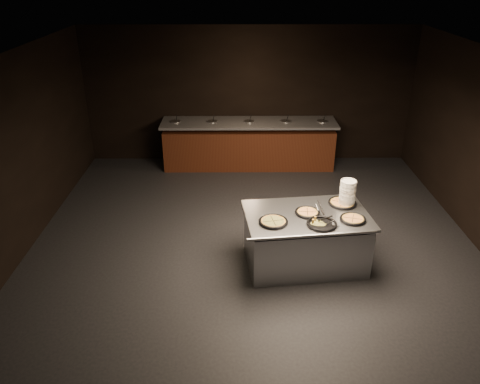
{
  "coord_description": "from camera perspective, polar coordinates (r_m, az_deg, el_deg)",
  "views": [
    {
      "loc": [
        -0.26,
        -5.91,
        4.03
      ],
      "look_at": [
        -0.21,
        0.3,
        0.96
      ],
      "focal_mm": 35.0,
      "sensor_mm": 36.0,
      "label": 1
    }
  ],
  "objects": [
    {
      "name": "server_right",
      "position": [
        6.42,
        10.74,
        -3.4
      ],
      "size": [
        0.3,
        0.11,
        0.14
      ],
      "rotation": [
        0.0,
        0.0,
        -0.2
      ],
      "color": "#BABDC2",
      "rests_on": "serving_counter"
    },
    {
      "name": "pan_cheese_slices_a",
      "position": [
        7.03,
        12.38,
        -1.29
      ],
      "size": [
        0.41,
        0.41,
        0.04
      ],
      "rotation": [
        0.0,
        0.0,
        1.14
      ],
      "color": "black",
      "rests_on": "serving_counter"
    },
    {
      "name": "pan_veggie_whole",
      "position": [
        6.4,
        4.07,
        -3.6
      ],
      "size": [
        0.4,
        0.4,
        0.04
      ],
      "rotation": [
        0.0,
        0.0,
        0.19
      ],
      "color": "black",
      "rests_on": "serving_counter"
    },
    {
      "name": "pan_cheese_whole",
      "position": [
        6.68,
        8.22,
        -2.46
      ],
      "size": [
        0.36,
        0.36,
        0.04
      ],
      "rotation": [
        0.0,
        0.0,
        -0.09
      ],
      "color": "black",
      "rests_on": "serving_counter"
    },
    {
      "name": "salad_bar",
      "position": [
        10.13,
        1.08,
        5.5
      ],
      "size": [
        3.7,
        0.83,
        1.18
      ],
      "color": "#502512",
      "rests_on": "ground"
    },
    {
      "name": "pan_cheese_slices_b",
      "position": [
        6.42,
        9.94,
        -3.83
      ],
      "size": [
        0.41,
        0.41,
        0.04
      ],
      "rotation": [
        0.0,
        0.0,
        2.23
      ],
      "color": "black",
      "rests_on": "serving_counter"
    },
    {
      "name": "room",
      "position": [
        6.45,
        1.93,
        2.71
      ],
      "size": [
        7.02,
        8.02,
        2.92
      ],
      "color": "black",
      "rests_on": "ground"
    },
    {
      "name": "server_left",
      "position": [
        6.68,
        9.62,
        -1.9
      ],
      "size": [
        0.19,
        0.35,
        0.18
      ],
      "rotation": [
        0.0,
        0.0,
        1.99
      ],
      "color": "#BABDC2",
      "rests_on": "serving_counter"
    },
    {
      "name": "serving_counter",
      "position": [
        6.88,
        7.97,
        -5.84
      ],
      "size": [
        1.85,
        1.31,
        0.83
      ],
      "rotation": [
        0.0,
        0.0,
        0.12
      ],
      "color": "#BABDC2",
      "rests_on": "ground"
    },
    {
      "name": "pan_veggie_slices",
      "position": [
        6.63,
        13.6,
        -3.21
      ],
      "size": [
        0.36,
        0.36,
        0.04
      ],
      "rotation": [
        0.0,
        0.0,
        -0.29
      ],
      "color": "black",
      "rests_on": "serving_counter"
    },
    {
      "name": "plate_stack",
      "position": [
        6.94,
        12.97,
        -0.12
      ],
      "size": [
        0.23,
        0.23,
        0.38
      ],
      "primitive_type": "cylinder",
      "color": "white",
      "rests_on": "serving_counter"
    }
  ]
}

